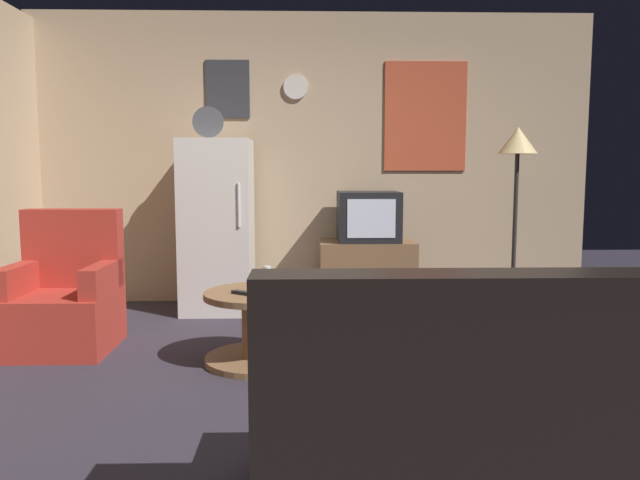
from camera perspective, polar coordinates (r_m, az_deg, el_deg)
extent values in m
plane|color=#2D2833|center=(3.61, -0.28, -13.59)|extent=(12.00, 12.00, 0.00)
cube|color=tan|center=(5.84, -0.83, 7.46)|extent=(5.20, 0.10, 2.67)
cube|color=#C64C2D|center=(5.91, 9.73, 11.20)|extent=(0.76, 0.02, 1.00)
cube|color=#333338|center=(5.86, -8.54, 13.65)|extent=(0.40, 0.02, 0.52)
cylinder|color=silver|center=(5.82, -2.29, 13.95)|extent=(0.22, 0.03, 0.22)
cube|color=silver|center=(5.44, -9.48, 1.26)|extent=(0.60, 0.60, 1.50)
cylinder|color=silver|center=(5.10, -7.54, 3.20)|extent=(0.02, 0.02, 0.36)
cylinder|color=#4C4C51|center=(5.36, -10.32, 10.69)|extent=(0.26, 0.04, 0.26)
cube|color=brown|center=(5.55, 4.34, -3.21)|extent=(0.84, 0.52, 0.61)
cube|color=#AD4733|center=(5.31, 4.62, -4.66)|extent=(0.76, 0.01, 0.15)
cube|color=black|center=(5.49, 4.49, 2.19)|extent=(0.54, 0.50, 0.44)
cube|color=silver|center=(5.24, 4.78, 1.99)|extent=(0.41, 0.01, 0.33)
cylinder|color=#332D28|center=(5.50, 17.30, -6.70)|extent=(0.24, 0.24, 0.02)
cylinder|color=#332D28|center=(5.39, 17.55, 0.46)|extent=(0.04, 0.04, 1.40)
cone|color=#F2D18C|center=(5.37, 17.84, 8.77)|extent=(0.32, 0.32, 0.22)
cylinder|color=brown|center=(4.08, -5.50, -10.90)|extent=(0.72, 0.72, 0.04)
cylinder|color=brown|center=(4.02, -5.53, -8.01)|extent=(0.24, 0.24, 0.42)
cylinder|color=brown|center=(3.98, -5.57, -5.05)|extent=(0.72, 0.72, 0.04)
cylinder|color=silver|center=(4.05, -4.93, -3.47)|extent=(0.05, 0.05, 0.15)
cylinder|color=silver|center=(3.84, -4.03, -4.47)|extent=(0.08, 0.08, 0.09)
cylinder|color=tan|center=(3.99, -3.68, -4.03)|extent=(0.08, 0.08, 0.09)
cube|color=black|center=(3.89, -7.18, -4.87)|extent=(0.15, 0.12, 0.02)
cube|color=#A52D23|center=(4.63, -22.72, -6.98)|extent=(0.68, 0.68, 0.40)
cube|color=#A52D23|center=(4.78, -21.85, -0.67)|extent=(0.68, 0.16, 0.56)
cube|color=#A52D23|center=(4.68, -26.08, -3.25)|extent=(0.12, 0.60, 0.20)
cube|color=#A52D23|center=(4.48, -19.54, -3.38)|extent=(0.12, 0.60, 0.20)
cube|color=black|center=(2.51, 15.19, -18.20)|extent=(1.70, 0.80, 0.40)
cube|color=black|center=(2.08, 17.97, -9.97)|extent=(1.70, 0.20, 0.52)
cube|color=#446486|center=(5.62, 10.77, -6.24)|extent=(0.18, 0.14, 0.02)
cube|color=#BA6F49|center=(5.61, 10.77, -6.00)|extent=(0.21, 0.17, 0.03)
cube|color=green|center=(5.61, 10.78, -5.76)|extent=(0.19, 0.13, 0.02)
cube|color=gray|center=(5.60, 10.78, -5.55)|extent=(0.21, 0.13, 0.02)
cube|color=#3B3D75|center=(5.60, 10.79, -5.33)|extent=(0.19, 0.14, 0.03)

